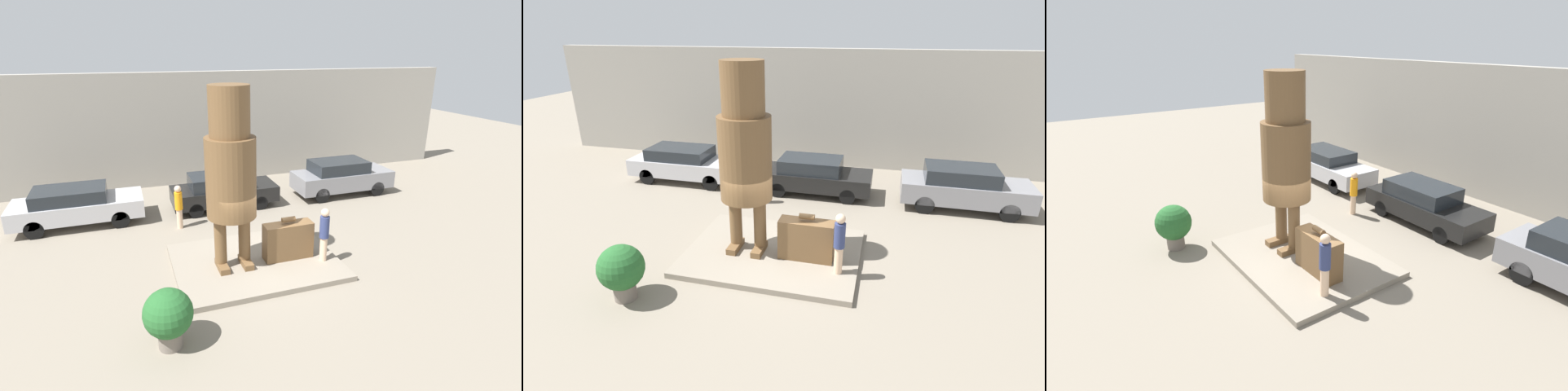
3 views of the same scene
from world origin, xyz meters
The scene contains 11 objects.
ground_plane centered at (0.00, 0.00, 0.00)m, with size 60.00×60.00×0.00m, color gray.
pedestal centered at (0.00, 0.00, 0.08)m, with size 5.07×3.88×0.17m.
building_backdrop centered at (0.00, 9.23, 2.72)m, with size 28.00×0.60×5.43m.
statue_figure centered at (-0.75, -0.09, 3.33)m, with size 1.46×1.46×5.41m.
giant_suitcase centered at (1.03, -0.20, 0.77)m, with size 1.56×0.52×1.40m.
tourist centered at (2.01, -0.72, 1.13)m, with size 0.30×0.30×1.75m.
parked_car_silver centered at (-5.49, 5.18, 0.82)m, with size 4.77×1.83×1.51m.
parked_car_black centered at (0.26, 5.16, 0.78)m, with size 4.44×1.76×1.48m.
parked_car_grey centered at (5.88, 5.00, 0.86)m, with size 4.57×1.75×1.63m.
planter_pot centered at (-3.03, -2.95, 0.85)m, with size 1.14×1.14×1.47m.
worker_hivis centered at (-1.83, 3.58, 0.93)m, with size 0.29×0.29×1.70m.
Camera 1 is at (-3.58, -10.83, 6.48)m, focal length 28.00 mm.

